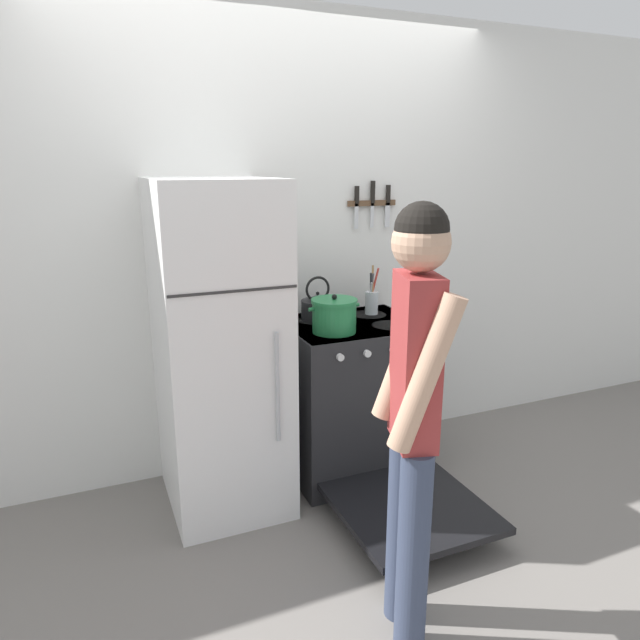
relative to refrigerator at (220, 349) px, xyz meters
name	(u,v)px	position (x,y,z in m)	size (l,w,h in m)	color
ground_plane	(285,451)	(0.46, 0.35, -0.83)	(14.00, 14.00, 0.00)	slate
wall_back	(280,247)	(0.46, 0.38, 0.44)	(10.00, 0.06, 2.55)	silver
refrigerator	(220,349)	(0.00, 0.00, 0.00)	(0.58, 0.72, 1.67)	white
stove_range	(354,399)	(0.76, 0.00, -0.40)	(0.75, 1.33, 0.88)	#232326
dutch_oven_pot	(334,315)	(0.59, -0.09, 0.14)	(0.28, 0.24, 0.20)	#237A42
tea_kettle	(318,307)	(0.60, 0.16, 0.12)	(0.23, 0.19, 0.25)	black
utensil_jar	(372,301)	(0.94, 0.17, 0.13)	(0.08, 0.08, 0.29)	silver
person	(414,407)	(0.41, -1.16, 0.09)	(0.32, 0.38, 1.62)	#38425B
wall_knife_strip	(372,201)	(1.02, 0.33, 0.69)	(0.31, 0.03, 0.27)	brown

